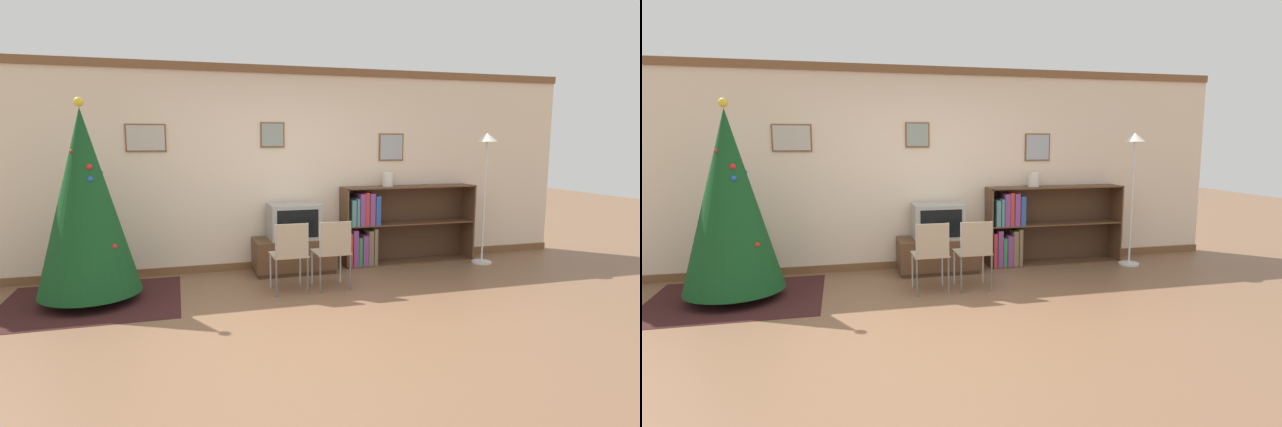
# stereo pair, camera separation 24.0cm
# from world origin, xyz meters

# --- Properties ---
(ground_plane) EXTENTS (24.00, 24.00, 0.00)m
(ground_plane) POSITION_xyz_m (0.00, 0.00, 0.00)
(ground_plane) COLOR brown
(wall_back) EXTENTS (8.80, 0.11, 2.70)m
(wall_back) POSITION_xyz_m (-0.00, 2.32, 1.35)
(wall_back) COLOR beige
(wall_back) RESTS_ON ground_plane
(area_rug) EXTENTS (1.84, 1.58, 0.01)m
(area_rug) POSITION_xyz_m (-2.20, 1.35, 0.00)
(area_rug) COLOR #381919
(area_rug) RESTS_ON ground_plane
(christmas_tree) EXTENTS (1.05, 1.05, 2.16)m
(christmas_tree) POSITION_xyz_m (-2.20, 1.35, 1.08)
(christmas_tree) COLOR maroon
(christmas_tree) RESTS_ON area_rug
(tv_console) EXTENTS (1.05, 0.54, 0.45)m
(tv_console) POSITION_xyz_m (0.19, 1.98, 0.23)
(tv_console) COLOR #412A1A
(tv_console) RESTS_ON ground_plane
(television) EXTENTS (0.65, 0.49, 0.46)m
(television) POSITION_xyz_m (0.19, 1.97, 0.68)
(television) COLOR #9E9E99
(television) RESTS_ON tv_console
(folding_chair_left) EXTENTS (0.40, 0.40, 0.82)m
(folding_chair_left) POSITION_xyz_m (-0.07, 1.06, 0.47)
(folding_chair_left) COLOR tan
(folding_chair_left) RESTS_ON ground_plane
(folding_chair_right) EXTENTS (0.40, 0.40, 0.82)m
(folding_chair_right) POSITION_xyz_m (0.44, 1.06, 0.47)
(folding_chair_right) COLOR tan
(folding_chair_right) RESTS_ON ground_plane
(bookshelf) EXTENTS (1.95, 0.36, 1.09)m
(bookshelf) POSITION_xyz_m (1.53, 2.08, 0.53)
(bookshelf) COLOR brown
(bookshelf) RESTS_ON ground_plane
(vase) EXTENTS (0.16, 0.16, 0.20)m
(vase) POSITION_xyz_m (1.58, 2.13, 1.20)
(vase) COLOR silver
(vase) RESTS_ON bookshelf
(standing_lamp) EXTENTS (0.28, 0.28, 1.83)m
(standing_lamp) POSITION_xyz_m (2.87, 1.71, 1.41)
(standing_lamp) COLOR silver
(standing_lamp) RESTS_ON ground_plane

